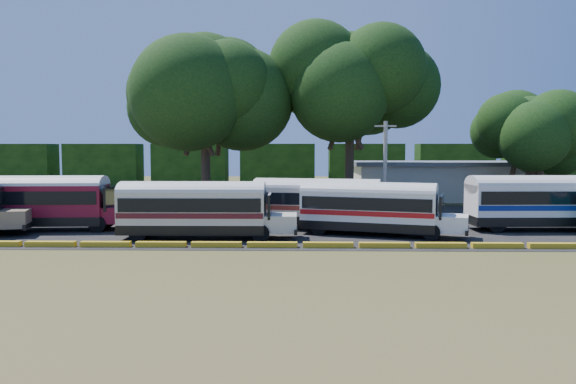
{
  "coord_description": "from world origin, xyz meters",
  "views": [
    {
      "loc": [
        2.95,
        -28.76,
        5.27
      ],
      "look_at": [
        2.25,
        6.0,
        2.62
      ],
      "focal_mm": 35.0,
      "sensor_mm": 36.0,
      "label": 1
    }
  ],
  "objects_px": {
    "bus_cream_west": "(197,206)",
    "tree_west": "(205,87)",
    "bus_red": "(40,199)",
    "bus_white_red": "(372,205)"
  },
  "relations": [
    {
      "from": "bus_white_red",
      "to": "tree_west",
      "type": "bearing_deg",
      "value": 149.2
    },
    {
      "from": "bus_red",
      "to": "tree_west",
      "type": "distance_m",
      "value": 17.39
    },
    {
      "from": "bus_cream_west",
      "to": "tree_west",
      "type": "xyz_separation_m",
      "value": [
        -2.09,
        15.65,
        8.64
      ]
    },
    {
      "from": "bus_white_red",
      "to": "bus_red",
      "type": "bearing_deg",
      "value": -166.99
    },
    {
      "from": "bus_cream_west",
      "to": "bus_white_red",
      "type": "bearing_deg",
      "value": 8.54
    },
    {
      "from": "bus_cream_west",
      "to": "bus_white_red",
      "type": "relative_size",
      "value": 1.01
    },
    {
      "from": "bus_red",
      "to": "bus_white_red",
      "type": "distance_m",
      "value": 21.35
    },
    {
      "from": "bus_red",
      "to": "bus_cream_west",
      "type": "height_order",
      "value": "bus_red"
    },
    {
      "from": "bus_cream_west",
      "to": "tree_west",
      "type": "relative_size",
      "value": 0.69
    },
    {
      "from": "bus_red",
      "to": "bus_cream_west",
      "type": "distance_m",
      "value": 11.3
    }
  ]
}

